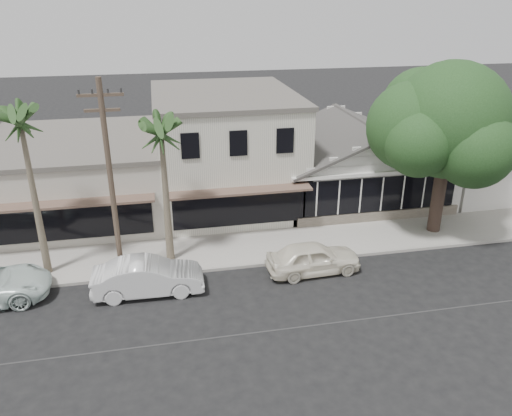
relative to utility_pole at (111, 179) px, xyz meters
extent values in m
plane|color=black|center=(9.00, -5.20, -4.79)|extent=(140.00, 140.00, 0.00)
cube|color=#9E9991|center=(1.00, 1.55, -4.71)|extent=(90.00, 3.50, 0.15)
cube|color=silver|center=(14.00, 7.30, -3.29)|extent=(10.00, 8.00, 3.00)
cube|color=black|center=(14.00, 3.24, -3.04)|extent=(8.80, 0.10, 2.00)
cube|color=#60564C|center=(14.00, 3.25, -4.44)|extent=(9.60, 0.18, 0.70)
cube|color=silver|center=(22.20, 6.30, -3.29)|extent=(6.00, 6.00, 3.00)
cube|color=silver|center=(6.00, 8.30, -1.54)|extent=(8.00, 10.00, 6.50)
cube|color=beige|center=(-3.00, 8.30, -2.69)|extent=(10.00, 10.00, 4.20)
cylinder|color=brown|center=(0.00, 0.00, -0.29)|extent=(0.24, 0.24, 9.00)
cube|color=brown|center=(0.00, 0.00, 3.51)|extent=(1.80, 0.12, 0.12)
cube|color=brown|center=(0.00, 0.00, 2.91)|extent=(1.40, 0.12, 0.12)
imported|color=white|center=(8.70, -1.24, -4.05)|extent=(4.43, 1.97, 1.48)
imported|color=white|center=(1.21, -1.53, -4.01)|extent=(4.75, 1.73, 1.55)
cylinder|color=#3F2F26|center=(16.38, 1.52, -2.99)|extent=(0.67, 0.67, 3.60)
sphere|color=#1D3C18|center=(16.38, 1.52, 1.40)|extent=(5.85, 5.85, 5.85)
sphere|color=#1D3C18|center=(18.41, 2.19, 0.84)|extent=(4.27, 4.27, 4.27)
sphere|color=#1D3C18|center=(14.58, 1.97, 1.06)|extent=(4.50, 4.50, 4.50)
sphere|color=#1D3C18|center=(16.83, -0.17, 0.39)|extent=(3.82, 3.82, 3.82)
sphere|color=#1D3C18|center=(15.71, 3.32, 1.73)|extent=(4.05, 4.05, 4.05)
sphere|color=#1D3C18|center=(17.73, 3.09, 2.18)|extent=(3.60, 3.60, 3.60)
sphere|color=#1D3C18|center=(14.36, 0.62, 0.61)|extent=(3.37, 3.37, 3.37)
cone|color=#726651|center=(2.24, 1.06, -1.68)|extent=(0.39, 0.39, 6.22)
cone|color=#726651|center=(-3.36, 0.92, -1.28)|extent=(0.36, 0.36, 7.02)
camera|label=1|loc=(2.13, -20.56, 7.17)|focal=35.00mm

